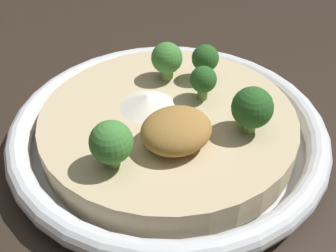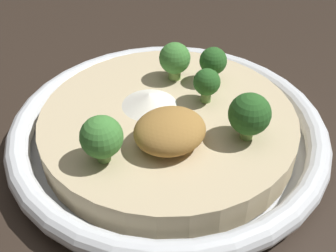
{
  "view_description": "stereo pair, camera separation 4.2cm",
  "coord_description": "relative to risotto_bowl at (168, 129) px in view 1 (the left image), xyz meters",
  "views": [
    {
      "loc": [
        0.2,
        0.26,
        0.29
      ],
      "look_at": [
        0.0,
        0.0,
        0.02
      ],
      "focal_mm": 45.0,
      "sensor_mm": 36.0,
      "label": 1
    },
    {
      "loc": [
        0.16,
        0.28,
        0.29
      ],
      "look_at": [
        0.0,
        0.0,
        0.02
      ],
      "focal_mm": 45.0,
      "sensor_mm": 36.0,
      "label": 2
    }
  ],
  "objects": [
    {
      "name": "broccoli_front_left",
      "position": [
        -0.04,
        -0.05,
        0.04
      ],
      "size": [
        0.03,
        0.03,
        0.04
      ],
      "color": "#759E4C",
      "rests_on": "risotto_bowl"
    },
    {
      "name": "broccoli_back",
      "position": [
        -0.04,
        0.07,
        0.05
      ],
      "size": [
        0.04,
        0.04,
        0.05
      ],
      "color": "#759E4C",
      "rests_on": "risotto_bowl"
    },
    {
      "name": "risotto_bowl",
      "position": [
        0.0,
        0.0,
        0.0
      ],
      "size": [
        0.32,
        0.32,
        0.04
      ],
      "color": "silver",
      "rests_on": "ground_plane"
    },
    {
      "name": "ground_plane",
      "position": [
        0.0,
        0.0,
        -0.02
      ],
      "size": [
        6.0,
        6.0,
        0.0
      ],
      "primitive_type": "plane",
      "color": "#2D231C"
    },
    {
      "name": "crispy_onion_garnish",
      "position": [
        0.02,
        0.04,
        0.03
      ],
      "size": [
        0.07,
        0.06,
        0.03
      ],
      "color": "#A37538",
      "rests_on": "risotto_bowl"
    },
    {
      "name": "cheese_sprinkle",
      "position": [
        0.01,
        -0.02,
        0.03
      ],
      "size": [
        0.06,
        0.06,
        0.01
      ],
      "color": "white",
      "rests_on": "risotto_bowl"
    },
    {
      "name": "broccoli_back_left",
      "position": [
        -0.04,
        0.0,
        0.04
      ],
      "size": [
        0.03,
        0.03,
        0.04
      ],
      "color": "#668E47",
      "rests_on": "risotto_bowl"
    },
    {
      "name": "broccoli_left",
      "position": [
        -0.07,
        -0.03,
        0.04
      ],
      "size": [
        0.03,
        0.03,
        0.04
      ],
      "color": "#84A856",
      "rests_on": "risotto_bowl"
    },
    {
      "name": "broccoli_back_right",
      "position": [
        0.08,
        0.03,
        0.04
      ],
      "size": [
        0.04,
        0.04,
        0.04
      ],
      "color": "#668E47",
      "rests_on": "risotto_bowl"
    }
  ]
}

